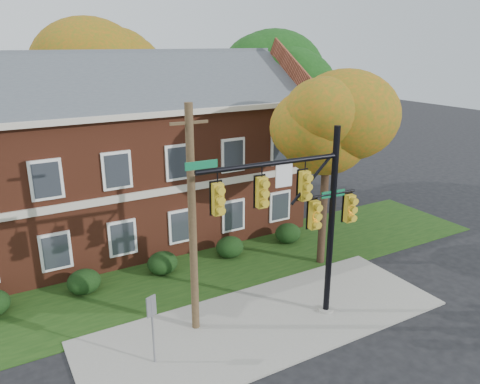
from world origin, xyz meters
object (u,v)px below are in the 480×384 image
apartment_building (122,146)px  hedge_right (230,247)px  hedge_left (84,282)px  tree_near_right (334,125)px  hedge_far_right (288,233)px  utility_pole (192,223)px  tree_far_rear (103,63)px  sign_post (152,319)px  tree_right_rear (291,75)px  hedge_center (163,263)px  traffic_signal (302,208)px

apartment_building → hedge_right: 7.73m
hedge_left → tree_near_right: (10.72, -2.83, 6.14)m
tree_near_right → apartment_building: bearing=131.8°
hedge_far_right → utility_pole: 9.59m
hedge_right → tree_far_rear: bearing=99.4°
hedge_left → tree_far_rear: (4.84, 13.09, 8.32)m
tree_near_right → tree_far_rear: size_ratio=0.74×
tree_near_right → sign_post: 11.33m
hedge_right → tree_right_rear: (7.81, 6.11, 7.60)m
hedge_far_right → sign_post: 11.24m
apartment_building → hedge_center: bearing=-90.0°
apartment_building → tree_far_rear: tree_far_rear is taller
hedge_right → tree_near_right: 7.72m
tree_right_rear → traffic_signal: bearing=-123.9°
traffic_signal → hedge_left: bearing=140.5°
hedge_center → utility_pole: utility_pole is taller
hedge_right → traffic_signal: (-0.44, -6.16, 4.07)m
tree_right_rear → traffic_signal: 15.21m
tree_near_right → traffic_signal: tree_near_right is taller
hedge_center → hedge_far_right: bearing=0.0°
traffic_signal → hedge_right: bearing=89.6°
hedge_center → tree_far_rear: size_ratio=0.12×
hedge_center → tree_right_rear: bearing=28.4°
traffic_signal → sign_post: traffic_signal is taller
hedge_left → hedge_center: size_ratio=1.00×
tree_far_rear → sign_post: bearing=-101.5°
traffic_signal → utility_pole: utility_pole is taller
hedge_left → tree_near_right: tree_near_right is taller
hedge_far_right → tree_right_rear: 10.66m
hedge_left → utility_pole: utility_pole is taller
apartment_building → utility_pole: bearing=-92.9°
apartment_building → sign_post: bearing=-102.8°
hedge_right → tree_near_right: size_ratio=0.16×
tree_right_rear → traffic_signal: size_ratio=1.44×
tree_near_right → traffic_signal: size_ratio=1.16×
hedge_left → utility_pole: 6.69m
tree_near_right → sign_post: (-9.74, -3.02, -4.95)m
traffic_signal → apartment_building: bearing=108.7°
hedge_far_right → tree_far_rear: (-5.66, 13.09, 8.32)m
tree_near_right → hedge_center: bearing=158.6°
utility_pole → traffic_signal: bearing=-18.8°
hedge_left → tree_near_right: bearing=-14.8°
hedge_far_right → tree_right_rear: (4.31, 6.11, 7.60)m
hedge_right → sign_post: (-6.02, -5.85, 1.20)m
apartment_building → sign_post: size_ratio=7.42×
hedge_left → tree_near_right: 12.68m
tree_right_rear → sign_post: tree_right_rear is taller
apartment_building → hedge_left: bearing=-123.7°
tree_right_rear → tree_far_rear: 12.20m
utility_pole → sign_post: utility_pole is taller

